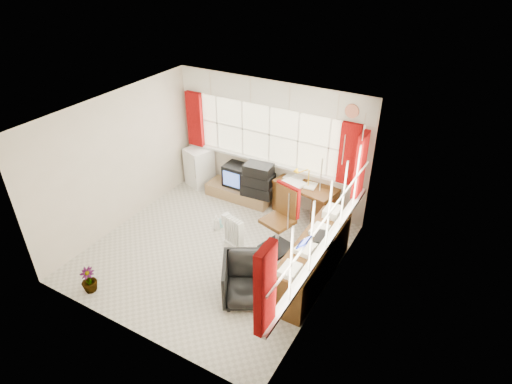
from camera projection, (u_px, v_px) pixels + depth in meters
ground at (215, 252)px, 7.43m from camera, size 4.00×4.00×0.00m
room_walls at (210, 176)px, 6.65m from camera, size 4.00×4.00×4.00m
window_back at (268, 159)px, 8.38m from camera, size 3.70×0.12×3.60m
window_right at (324, 243)px, 6.12m from camera, size 0.12×3.70×3.60m
curtains at (289, 168)px, 6.97m from camera, size 3.83×3.83×1.15m
overhead_cabinets at (296, 122)px, 6.58m from camera, size 3.98×3.98×0.48m
desk at (305, 198)px, 8.20m from camera, size 1.28×0.81×0.73m
desk_lamp at (309, 174)px, 7.85m from camera, size 0.16×0.14×0.38m
task_chair at (283, 215)px, 7.27m from camera, size 0.61×0.63×1.18m
office_chair at (248, 280)px, 6.32m from camera, size 1.02×1.03×0.69m
radiator at (234, 235)px, 7.43m from camera, size 0.42×0.26×0.59m
credenza at (313, 260)px, 6.65m from camera, size 0.50×2.00×0.85m
file_tray at (323, 239)px, 6.42m from camera, size 0.32×0.38×0.11m
tv_bench at (239, 193)px, 8.88m from camera, size 1.40×0.50×0.25m
crt_tv at (238, 175)px, 8.80m from camera, size 0.51×0.48×0.46m
hifi_stack at (259, 181)px, 8.42m from camera, size 0.67×0.46×0.67m
mini_fridge at (199, 167)px, 9.23m from camera, size 0.63×0.64×0.84m
spray_bottle_a at (217, 222)px, 7.91m from camera, size 0.16×0.16×0.31m
spray_bottle_b at (220, 223)px, 8.00m from camera, size 0.11×0.11×0.19m
flower_vase at (89, 280)px, 6.52m from camera, size 0.29×0.29×0.43m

